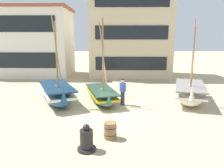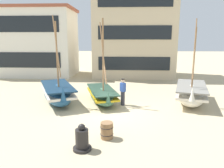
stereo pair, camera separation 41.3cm
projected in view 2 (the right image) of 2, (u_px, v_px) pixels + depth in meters
name	position (u px, v px, depth m)	size (l,w,h in m)	color
ground_plane	(111.00, 111.00, 12.34)	(120.00, 120.00, 0.00)	tan
fishing_boat_near_left	(102.00, 95.00, 14.00)	(2.50, 4.16, 5.28)	#427056
fishing_boat_centre_large	(191.00, 93.00, 13.82)	(2.88, 4.63, 5.29)	silver
fishing_boat_far_right	(58.00, 93.00, 13.83)	(3.31, 4.56, 5.52)	#23517A
fisherman_by_hull	(123.00, 92.00, 13.37)	(0.39, 0.42, 1.68)	#33333D
capstan_winch	(82.00, 140.00, 8.01)	(0.70, 0.70, 1.03)	black
wooden_barrel	(107.00, 130.00, 8.96)	(0.56, 0.56, 0.70)	olive
harbor_building_main	(133.00, 33.00, 23.41)	(8.79, 5.55, 9.34)	beige
harbor_building_annex	(31.00, 42.00, 24.23)	(10.13, 5.57, 7.40)	silver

